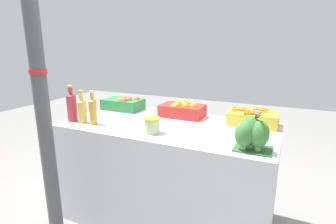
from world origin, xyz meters
TOP-DOWN VIEW (x-y plane):
  - ground_plane at (0.00, 0.00)m, footprint 10.00×10.00m
  - market_table at (0.00, 0.00)m, footprint 1.67×0.83m
  - support_pole at (-0.52, -0.71)m, footprint 0.10×0.10m
  - apple_crate at (-0.60, 0.26)m, footprint 0.37×0.23m
  - orange_crate at (0.02, 0.26)m, footprint 0.37×0.23m
  - carrot_crate at (0.61, 0.27)m, footprint 0.37×0.23m
  - broccoli_pile at (0.67, -0.28)m, footprint 0.22×0.19m
  - juice_bottle_ruby at (-0.76, -0.25)m, footprint 0.08×0.08m
  - juice_bottle_golden at (-0.65, -0.25)m, footprint 0.07×0.07m
  - juice_bottle_amber at (-0.54, -0.25)m, footprint 0.06×0.06m
  - pickle_jar at (-0.01, -0.24)m, footprint 0.12×0.12m
  - sparrow_bird at (0.69, -0.26)m, footprint 0.06×0.13m

SIDE VIEW (x-z plane):
  - ground_plane at x=0.00m, z-range 0.00..0.00m
  - market_table at x=0.00m, z-range 0.00..0.84m
  - pickle_jar at x=-0.01m, z-range 0.84..0.95m
  - carrot_crate at x=0.61m, z-range 0.83..0.97m
  - apple_crate at x=-0.60m, z-range 0.83..0.97m
  - orange_crate at x=0.02m, z-range 0.83..0.97m
  - broccoli_pile at x=0.67m, z-range 0.84..1.04m
  - juice_bottle_golden at x=-0.65m, z-range 0.81..1.08m
  - juice_bottle_amber at x=-0.54m, z-range 0.82..1.09m
  - juice_bottle_ruby at x=-0.76m, z-range 0.82..1.11m
  - sparrow_bird at x=0.69m, z-range 1.04..1.09m
  - support_pole at x=-0.52m, z-range 0.00..2.35m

